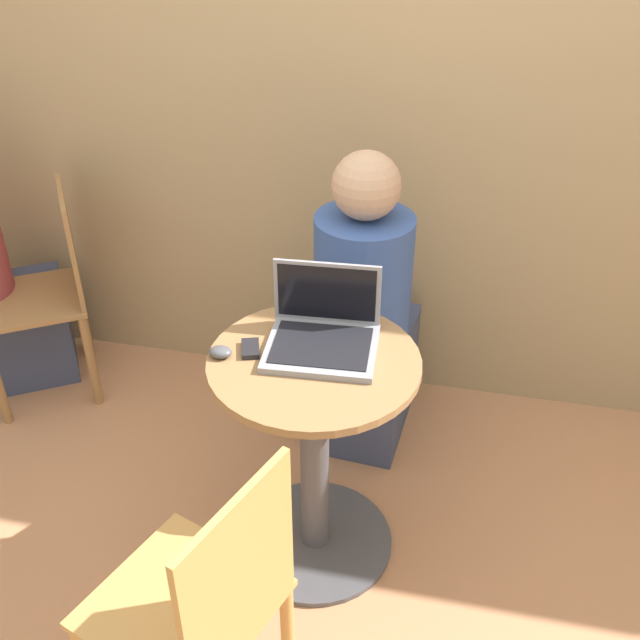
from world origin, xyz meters
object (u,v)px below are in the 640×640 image
object	(u,v)px
chair_empty	(204,611)
laptop	(323,332)
cell_phone	(250,349)
person_seated	(365,328)

from	to	relation	value
chair_empty	laptop	bearing A→B (deg)	79.46
laptop	chair_empty	size ratio (longest dim) A/B	0.36
cell_phone	person_seated	bearing A→B (deg)	67.21
cell_phone	chair_empty	world-z (taller)	chair_empty
laptop	person_seated	bearing A→B (deg)	84.55
laptop	person_seated	distance (m)	0.58
cell_phone	chair_empty	size ratio (longest dim) A/B	0.11
laptop	chair_empty	world-z (taller)	laptop
cell_phone	chair_empty	bearing A→B (deg)	-84.41
laptop	cell_phone	size ratio (longest dim) A/B	3.34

